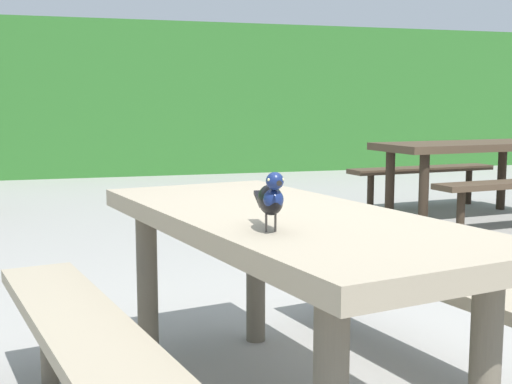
{
  "coord_description": "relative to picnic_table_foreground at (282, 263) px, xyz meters",
  "views": [
    {
      "loc": [
        -1.0,
        -2.28,
        1.12
      ],
      "look_at": [
        -0.4,
        -0.25,
        0.84
      ],
      "focal_mm": 47.22,
      "sensor_mm": 36.0,
      "label": 1
    }
  ],
  "objects": [
    {
      "name": "bird_grackle",
      "position": [
        -0.15,
        -0.35,
        0.29
      ],
      "size": [
        0.08,
        0.29,
        0.18
      ],
      "color": "black",
      "rests_on": "picnic_table_foreground"
    },
    {
      "name": "picnic_table_foreground",
      "position": [
        0.0,
        0.0,
        0.0
      ],
      "size": [
        1.99,
        2.01,
        0.74
      ],
      "color": "gray",
      "rests_on": "ground"
    },
    {
      "name": "picnic_table_mid_left",
      "position": [
        3.07,
        3.47,
        0.0
      ],
      "size": [
        1.89,
        1.87,
        0.74
      ],
      "color": "#473828",
      "rests_on": "ground"
    },
    {
      "name": "hedge_wall",
      "position": [
        0.25,
        9.06,
        0.62
      ],
      "size": [
        28.0,
        1.83,
        2.36
      ],
      "primitive_type": "cube",
      "color": "#2D6B28",
      "rests_on": "ground"
    }
  ]
}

